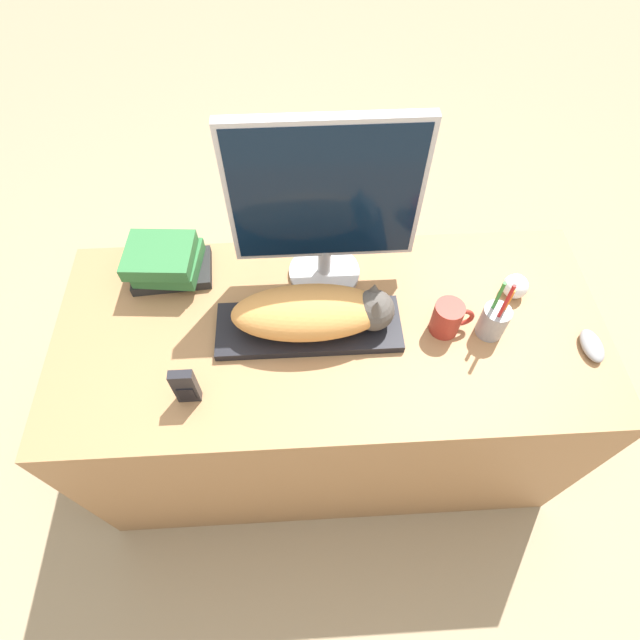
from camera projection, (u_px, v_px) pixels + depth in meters
name	position (u px, v px, depth m)	size (l,w,h in m)	color
ground_plane	(333.00, 519.00, 1.72)	(12.00, 12.00, 0.00)	#998466
desk	(329.00, 389.00, 1.61)	(1.46, 0.64, 0.71)	#9E7047
keyboard	(309.00, 327.00, 1.30)	(0.48, 0.16, 0.02)	black
cat	(319.00, 312.00, 1.25)	(0.41, 0.16, 0.12)	#D18C47
monitor	(325.00, 202.00, 1.19)	(0.47, 0.20, 0.50)	#B7B7BC
computer_mouse	(592.00, 346.00, 1.27)	(0.05, 0.10, 0.03)	gray
coffee_mug	(448.00, 318.00, 1.27)	(0.11, 0.08, 0.10)	#9E2D23
pen_cup	(494.00, 320.00, 1.27)	(0.07, 0.07, 0.21)	#939399
baseball	(515.00, 286.00, 1.35)	(0.07, 0.07, 0.07)	silver
phone	(185.00, 387.00, 1.15)	(0.05, 0.03, 0.12)	black
book_stack	(166.00, 262.00, 1.37)	(0.23, 0.18, 0.11)	black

